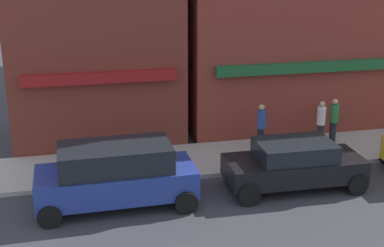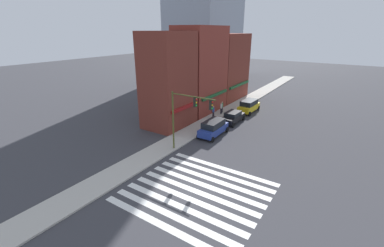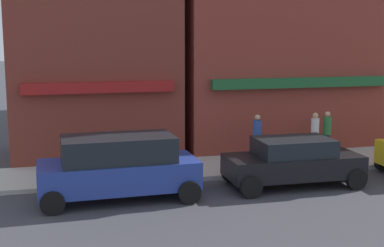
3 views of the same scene
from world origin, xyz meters
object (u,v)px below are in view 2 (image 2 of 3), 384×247
object	(u,v)px
suv_yellow	(249,106)
pedestrian_white_shirt	(221,108)
pedestrian_blue_shirt	(213,112)
traffic_signal	(187,111)
sedan_black	(233,117)
suv_blue	(213,128)
pedestrian_green_top	(222,107)

from	to	relation	value
suv_yellow	pedestrian_white_shirt	size ratio (longest dim) A/B	2.69
pedestrian_blue_shirt	traffic_signal	bearing A→B (deg)	-78.08
traffic_signal	sedan_black	bearing A→B (deg)	0.61
pedestrian_white_shirt	sedan_black	bearing A→B (deg)	15.66
suv_blue	pedestrian_white_shirt	xyz separation A→B (m)	(8.04, 3.05, 0.04)
traffic_signal	suv_blue	size ratio (longest dim) A/B	1.37
suv_yellow	pedestrian_blue_shirt	world-z (taller)	suv_yellow
suv_blue	pedestrian_blue_shirt	size ratio (longest dim) A/B	2.67
pedestrian_blue_shirt	pedestrian_green_top	size ratio (longest dim) A/B	1.00
traffic_signal	suv_yellow	size ratio (longest dim) A/B	1.37
traffic_signal	pedestrian_blue_shirt	xyz separation A→B (m)	(11.53, 3.25, -3.64)
pedestrian_green_top	pedestrian_white_shirt	bearing A→B (deg)	178.93
traffic_signal	pedestrian_white_shirt	size ratio (longest dim) A/B	3.68
sedan_black	pedestrian_white_shirt	world-z (taller)	pedestrian_white_shirt
suv_blue	pedestrian_blue_shirt	world-z (taller)	suv_blue
sedan_black	pedestrian_white_shirt	distance (m)	3.87
sedan_black	pedestrian_blue_shirt	size ratio (longest dim) A/B	2.50
suv_yellow	pedestrian_green_top	bearing A→B (deg)	134.70
suv_yellow	pedestrian_green_top	distance (m)	4.41
pedestrian_blue_shirt	pedestrian_green_top	world-z (taller)	same
suv_blue	sedan_black	xyz separation A→B (m)	(5.67, -0.00, -0.19)
pedestrian_blue_shirt	pedestrian_white_shirt	size ratio (longest dim) A/B	1.00
suv_blue	pedestrian_green_top	world-z (taller)	suv_blue
traffic_signal	suv_blue	xyz separation A→B (m)	(5.86, 0.12, -3.68)
traffic_signal	pedestrian_green_top	bearing A→B (deg)	12.98
traffic_signal	pedestrian_white_shirt	xyz separation A→B (m)	(13.91, 3.18, -3.64)
suv_blue	suv_yellow	bearing A→B (deg)	-1.00
sedan_black	pedestrian_green_top	world-z (taller)	pedestrian_green_top
suv_blue	suv_yellow	size ratio (longest dim) A/B	1.00
sedan_black	suv_yellow	size ratio (longest dim) A/B	0.93
sedan_black	suv_yellow	world-z (taller)	suv_yellow
suv_blue	pedestrian_blue_shirt	bearing A→B (deg)	27.94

